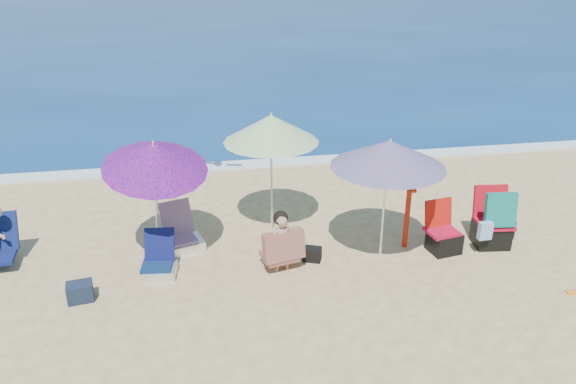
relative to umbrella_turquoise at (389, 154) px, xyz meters
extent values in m
plane|color=#D8BC84|center=(-1.18, -0.59, -1.80)|extent=(120.00, 120.00, 0.00)
cube|color=navy|center=(-1.18, 44.41, -1.85)|extent=(120.00, 80.00, 0.12)
cube|color=white|center=(-1.18, 4.51, -1.78)|extent=(120.00, 0.50, 0.04)
cylinder|color=white|center=(-0.01, 0.01, -0.86)|extent=(0.04, 0.04, 1.88)
cone|color=#CA1B65|center=(0.00, 0.00, 0.00)|extent=(1.94, 1.94, 0.42)
cylinder|color=white|center=(0.01, -0.01, 0.19)|extent=(0.03, 0.03, 0.11)
cylinder|color=silver|center=(-1.63, 1.26, -0.82)|extent=(0.05, 0.05, 1.98)
cone|color=#4B9216|center=(-1.62, 1.27, 0.09)|extent=(2.05, 2.05, 0.47)
cylinder|color=white|center=(-1.62, 1.29, 0.30)|extent=(0.04, 0.04, 0.12)
cylinder|color=white|center=(-3.56, 0.77, -0.87)|extent=(0.21, 0.47, 1.81)
cone|color=#AE186F|center=(-3.49, 0.50, 0.00)|extent=(2.11, 2.15, 0.84)
cylinder|color=white|center=(-3.50, 0.41, 0.21)|extent=(0.05, 0.07, 0.13)
cylinder|color=#A81D0C|center=(0.51, 0.28, -1.28)|extent=(0.11, 0.11, 1.04)
cone|color=#B72D0D|center=(0.57, 0.26, -0.72)|extent=(0.15, 0.15, 0.13)
cube|color=#0D244B|center=(-3.60, 0.05, -1.64)|extent=(0.50, 0.45, 0.06)
cube|color=#0C1248|center=(-3.55, 0.28, -1.39)|extent=(0.49, 0.32, 0.49)
cube|color=silver|center=(-3.55, 0.03, -1.73)|extent=(0.52, 0.47, 0.15)
cube|color=#DE4E50|center=(-3.26, 0.79, -1.61)|extent=(0.64, 0.60, 0.06)
cube|color=#E47150|center=(-3.30, 1.06, -1.33)|extent=(0.60, 0.45, 0.56)
cube|color=white|center=(-3.16, 0.80, -1.72)|extent=(0.67, 0.63, 0.17)
cube|color=#B70D2F|center=(1.04, 0.02, -1.44)|extent=(0.56, 0.52, 0.05)
cube|color=#B8180D|center=(1.03, 0.22, -1.19)|extent=(0.51, 0.22, 0.49)
cube|color=black|center=(1.09, 0.00, -1.63)|extent=(0.54, 0.50, 0.35)
cube|color=#B90D27|center=(1.97, 0.06, -1.38)|extent=(0.62, 0.57, 0.06)
cube|color=red|center=(1.99, 0.31, -1.09)|extent=(0.58, 0.22, 0.57)
cube|color=black|center=(1.96, 0.08, -1.60)|extent=(0.60, 0.54, 0.41)
cube|color=#0B8D6B|center=(1.93, -0.13, -1.04)|extent=(0.52, 0.23, 0.58)
cube|color=#88B2D9|center=(1.66, -0.22, -1.35)|extent=(0.23, 0.12, 0.31)
imported|color=#AB7766|center=(-1.68, -0.14, -1.33)|extent=(0.39, 0.30, 0.95)
cube|color=#480E66|center=(-1.69, -0.02, -1.61)|extent=(0.62, 0.58, 0.06)
cube|color=#381076|center=(-1.64, -0.14, -1.36)|extent=(0.69, 0.38, 0.48)
sphere|color=black|center=(-1.66, 0.02, -0.96)|extent=(0.23, 0.23, 0.23)
cube|color=#172133|center=(-4.66, -0.45, -1.66)|extent=(0.40, 0.31, 0.28)
cube|color=#A17C5C|center=(-1.36, 0.90, -1.70)|extent=(0.28, 0.24, 0.21)
cube|color=#191B37|center=(2.22, 0.26, -1.64)|extent=(0.55, 0.49, 0.33)
cube|color=black|center=(-1.14, 0.08, -1.69)|extent=(0.35, 0.29, 0.22)
cube|color=orange|center=(2.48, -1.48, -1.79)|extent=(0.22, 0.12, 0.03)
camera|label=1|loc=(-2.83, -7.63, 2.94)|focal=34.97mm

